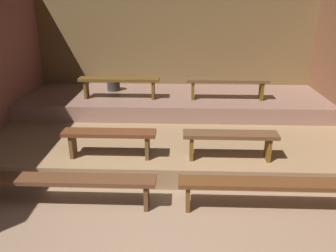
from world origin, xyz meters
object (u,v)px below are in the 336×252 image
(bench_floor_right, at_px, (277,186))
(bench_lower_left, at_px, (109,137))
(bench_lower_right, at_px, (230,138))
(bench_middle_right, at_px, (227,83))
(bench_middle_left, at_px, (119,82))
(pail_middle, at_px, (113,84))
(bench_floor_left, at_px, (60,182))

(bench_floor_right, bearing_deg, bench_lower_left, 159.82)
(bench_lower_right, distance_m, bench_middle_right, 2.01)
(bench_middle_left, distance_m, pail_middle, 0.64)
(bench_middle_left, bearing_deg, bench_lower_left, -84.69)
(bench_floor_right, xyz_separation_m, bench_lower_left, (-2.15, 0.79, 0.28))
(bench_floor_left, xyz_separation_m, bench_lower_right, (2.15, 0.79, 0.28))
(bench_floor_right, bearing_deg, bench_lower_right, 120.71)
(bench_floor_left, height_order, bench_lower_right, bench_lower_right)
(bench_middle_right, bearing_deg, bench_floor_left, -130.20)
(bench_middle_right, bearing_deg, bench_lower_left, -133.40)
(bench_floor_right, relative_size, bench_middle_right, 1.54)
(bench_floor_right, relative_size, pail_middle, 9.03)
(bench_floor_right, distance_m, bench_middle_right, 2.84)
(bench_floor_left, height_order, bench_lower_left, bench_lower_left)
(bench_middle_left, relative_size, bench_middle_right, 1.00)
(bench_floor_left, relative_size, bench_lower_left, 1.81)
(bench_floor_right, relative_size, bench_lower_left, 1.81)
(bench_middle_right, bearing_deg, bench_lower_right, -95.31)
(bench_middle_right, xyz_separation_m, pail_middle, (-2.28, 0.56, -0.19))
(bench_middle_left, xyz_separation_m, pail_middle, (-0.23, 0.56, -0.19))
(bench_lower_left, height_order, bench_lower_right, same)
(bench_middle_right, distance_m, pail_middle, 2.35)
(bench_middle_left, bearing_deg, bench_lower_right, -46.60)
(bench_floor_left, relative_size, pail_middle, 9.03)
(bench_floor_left, xyz_separation_m, pail_middle, (0.06, 3.33, 0.39))
(bench_middle_right, bearing_deg, bench_floor_right, -84.08)
(bench_middle_left, bearing_deg, bench_floor_left, -95.92)
(bench_floor_right, height_order, bench_lower_right, bench_lower_right)
(bench_floor_left, height_order, bench_middle_right, bench_middle_right)
(bench_middle_right, bearing_deg, bench_middle_left, 180.00)
(bench_lower_left, bearing_deg, bench_floor_left, -120.71)
(bench_lower_left, bearing_deg, pail_middle, 99.19)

